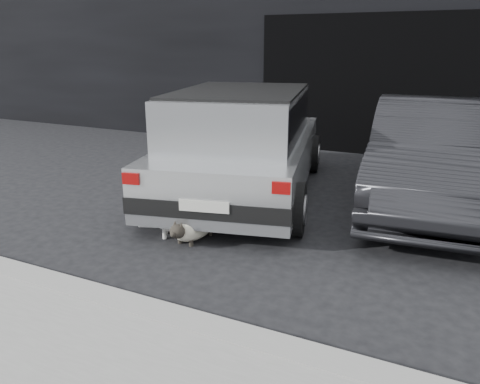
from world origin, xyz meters
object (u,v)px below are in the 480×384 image
at_px(second_car, 431,154).
at_px(cat_siamese, 192,229).
at_px(cat_white, 183,220).
at_px(silver_hatchback, 242,139).

bearing_deg(second_car, cat_siamese, -136.99).
xyz_separation_m(second_car, cat_white, (-2.33, -2.37, -0.50)).
bearing_deg(second_car, cat_white, -139.78).
xyz_separation_m(cat_siamese, cat_white, (-0.16, 0.07, 0.05)).
distance_m(silver_hatchback, cat_siamese, 1.87).
relative_size(silver_hatchback, cat_white, 5.85).
height_order(silver_hatchback, cat_white, silver_hatchback).
distance_m(silver_hatchback, cat_white, 1.78).
distance_m(second_car, cat_white, 3.36).
bearing_deg(silver_hatchback, second_car, 2.85).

